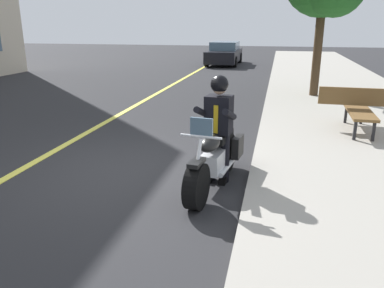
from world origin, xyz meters
TOP-DOWN VIEW (x-y plane):
  - ground_plane at (0.00, 0.00)m, footprint 80.00×80.00m
  - lane_center_stripe at (0.00, -2.00)m, footprint 60.00×0.16m
  - motorcycle_main at (0.27, 1.46)m, footprint 2.22×0.77m
  - rider_main at (0.08, 1.49)m, footprint 0.67×0.61m
  - car_silver at (-18.68, -1.05)m, footprint 4.60×1.92m
  - bench_sidewalk at (-3.22, 4.20)m, footprint 1.81×1.80m

SIDE VIEW (x-z plane):
  - ground_plane at x=0.00m, z-range 0.00..0.00m
  - lane_center_stripe at x=0.00m, z-range 0.00..0.01m
  - motorcycle_main at x=0.27m, z-range -0.18..1.08m
  - car_silver at x=-18.68m, z-range -0.01..1.39m
  - bench_sidewalk at x=-3.22m, z-range 0.24..1.19m
  - rider_main at x=0.08m, z-range 0.17..1.91m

